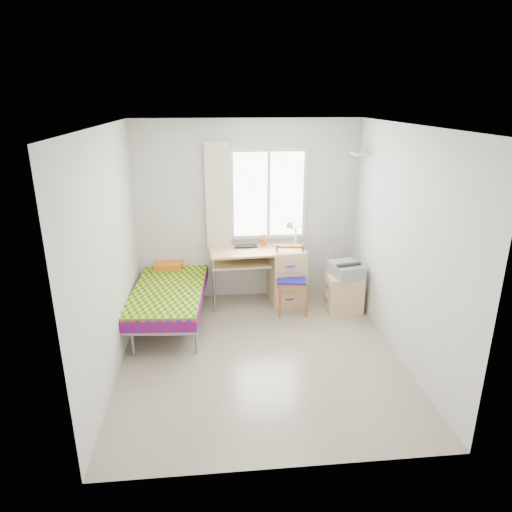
{
  "coord_description": "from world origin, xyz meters",
  "views": [
    {
      "loc": [
        -0.52,
        -4.66,
        2.87
      ],
      "look_at": [
        0.0,
        0.55,
        1.04
      ],
      "focal_mm": 32.0,
      "sensor_mm": 36.0,
      "label": 1
    }
  ],
  "objects_px": {
    "chair": "(291,275)",
    "bed": "(170,290)",
    "printer": "(346,269)",
    "desk": "(282,273)",
    "cabinet": "(344,293)"
  },
  "relations": [
    {
      "from": "chair",
      "to": "bed",
      "type": "bearing_deg",
      "value": -168.79
    },
    {
      "from": "bed",
      "to": "printer",
      "type": "height_order",
      "value": "bed"
    },
    {
      "from": "desk",
      "to": "chair",
      "type": "relative_size",
      "value": 1.44
    },
    {
      "from": "bed",
      "to": "chair",
      "type": "height_order",
      "value": "chair"
    },
    {
      "from": "desk",
      "to": "cabinet",
      "type": "xyz_separation_m",
      "value": [
        0.83,
        -0.36,
        -0.19
      ]
    },
    {
      "from": "cabinet",
      "to": "printer",
      "type": "xyz_separation_m",
      "value": [
        0.01,
        -0.01,
        0.36
      ]
    },
    {
      "from": "bed",
      "to": "desk",
      "type": "distance_m",
      "value": 1.62
    },
    {
      "from": "bed",
      "to": "printer",
      "type": "bearing_deg",
      "value": 4.32
    },
    {
      "from": "desk",
      "to": "cabinet",
      "type": "relative_size",
      "value": 2.61
    },
    {
      "from": "desk",
      "to": "cabinet",
      "type": "distance_m",
      "value": 0.93
    },
    {
      "from": "chair",
      "to": "cabinet",
      "type": "distance_m",
      "value": 0.79
    },
    {
      "from": "chair",
      "to": "printer",
      "type": "bearing_deg",
      "value": 2.4
    },
    {
      "from": "cabinet",
      "to": "printer",
      "type": "relative_size",
      "value": 1.01
    },
    {
      "from": "cabinet",
      "to": "desk",
      "type": "bearing_deg",
      "value": 158.11
    },
    {
      "from": "bed",
      "to": "desk",
      "type": "height_order",
      "value": "bed"
    }
  ]
}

